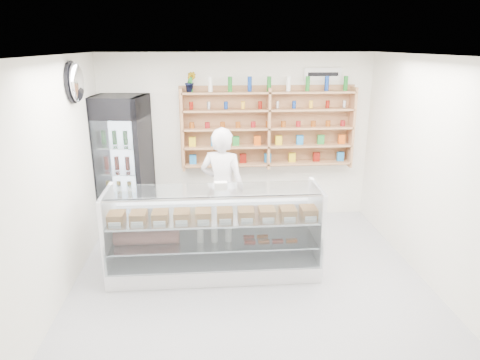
{
  "coord_description": "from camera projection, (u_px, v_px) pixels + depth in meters",
  "views": [
    {
      "loc": [
        -0.51,
        -4.56,
        2.92
      ],
      "look_at": [
        -0.08,
        0.9,
        1.17
      ],
      "focal_mm": 32.0,
      "sensor_mm": 36.0,
      "label": 1
    }
  ],
  "objects": [
    {
      "name": "security_mirror",
      "position": [
        76.0,
        82.0,
        5.49
      ],
      "size": [
        0.15,
        0.5,
        0.5
      ],
      "primitive_type": "ellipsoid",
      "color": "silver",
      "rests_on": "left_wall"
    },
    {
      "name": "wall_sign",
      "position": [
        323.0,
        74.0,
        6.97
      ],
      "size": [
        0.62,
        0.03,
        0.2
      ],
      "primitive_type": "cube",
      "color": "white",
      "rests_on": "back_wall"
    },
    {
      "name": "shop_worker",
      "position": [
        222.0,
        188.0,
        6.25
      ],
      "size": [
        0.77,
        0.64,
        1.81
      ],
      "primitive_type": "imported",
      "rotation": [
        0.0,
        0.0,
        2.78
      ],
      "color": "silver",
      "rests_on": "floor"
    },
    {
      "name": "room",
      "position": [
        253.0,
        185.0,
        4.83
      ],
      "size": [
        5.0,
        5.0,
        5.0
      ],
      "color": "#A0A0A4",
      "rests_on": "ground"
    },
    {
      "name": "display_counter",
      "position": [
        215.0,
        249.0,
        5.65
      ],
      "size": [
        2.73,
        0.81,
        1.19
      ],
      "color": "white",
      "rests_on": "floor"
    },
    {
      "name": "drinks_cooler",
      "position": [
        124.0,
        164.0,
        6.82
      ],
      "size": [
        0.9,
        0.88,
        2.17
      ],
      "rotation": [
        0.0,
        0.0,
        -0.17
      ],
      "color": "black",
      "rests_on": "floor"
    },
    {
      "name": "potted_plant",
      "position": [
        190.0,
        82.0,
        6.71
      ],
      "size": [
        0.19,
        0.16,
        0.32
      ],
      "primitive_type": "imported",
      "rotation": [
        0.0,
        0.0,
        -0.12
      ],
      "color": "#1E6626",
      "rests_on": "wall_shelving"
    },
    {
      "name": "wall_shelving",
      "position": [
        268.0,
        128.0,
        7.03
      ],
      "size": [
        2.84,
        0.28,
        1.33
      ],
      "color": "#AA7650",
      "rests_on": "back_wall"
    }
  ]
}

